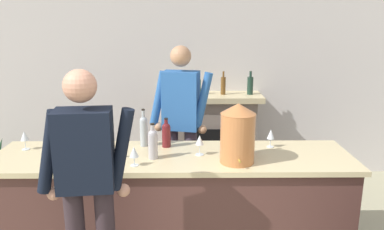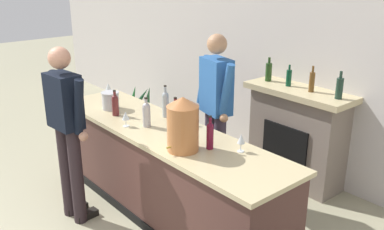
{
  "view_description": "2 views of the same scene",
  "coord_description": "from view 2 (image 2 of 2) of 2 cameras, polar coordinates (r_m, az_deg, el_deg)",
  "views": [
    {
      "loc": [
        0.12,
        -1.14,
        2.1
      ],
      "look_at": [
        0.15,
        2.44,
        1.18
      ],
      "focal_mm": 35.0,
      "sensor_mm": 36.0,
      "label": 1
    },
    {
      "loc": [
        3.22,
        -0.45,
        2.52
      ],
      "look_at": [
        0.02,
        2.26,
        1.04
      ],
      "focal_mm": 40.0,
      "sensor_mm": 36.0,
      "label": 2
    }
  ],
  "objects": [
    {
      "name": "wine_bottle_rose_blush",
      "position": [
        4.42,
        -2.22,
        0.54
      ],
      "size": [
        0.08,
        0.08,
        0.27
      ],
      "color": "#5B181C",
      "rests_on": "bar_counter"
    },
    {
      "name": "person_bartender",
      "position": [
        4.63,
        3.14,
        0.69
      ],
      "size": [
        0.65,
        0.36,
        1.85
      ],
      "color": "#403647",
      "rests_on": "ground_plane"
    },
    {
      "name": "wine_glass_front_right",
      "position": [
        5.4,
        -11.11,
        3.67
      ],
      "size": [
        0.07,
        0.07,
        0.17
      ],
      "color": "silver",
      "rests_on": "bar_counter"
    },
    {
      "name": "potted_plant_corner",
      "position": [
        6.92,
        -6.86,
        0.5
      ],
      "size": [
        0.45,
        0.47,
        0.72
      ],
      "color": "#4F4F3E",
      "rests_on": "ground_plane"
    },
    {
      "name": "wall_back_panel",
      "position": [
        5.47,
        12.6,
        6.91
      ],
      "size": [
        12.0,
        0.07,
        2.75
      ],
      "color": "beige",
      "rests_on": "ground_plane"
    },
    {
      "name": "fireplace_stone",
      "position": [
        5.26,
        13.78,
        -2.57
      ],
      "size": [
        1.29,
        0.52,
        1.47
      ],
      "color": "gray",
      "rests_on": "ground_plane"
    },
    {
      "name": "wine_glass_near_bucket",
      "position": [
        4.07,
        -2.07,
        -1.12
      ],
      "size": [
        0.07,
        0.07,
        0.18
      ],
      "color": "silver",
      "rests_on": "bar_counter"
    },
    {
      "name": "person_customer",
      "position": [
        4.36,
        -16.32,
        -1.69
      ],
      "size": [
        0.66,
        0.33,
        1.81
      ],
      "color": "#2D2126",
      "rests_on": "ground_plane"
    },
    {
      "name": "bar_counter",
      "position": [
        4.49,
        -3.84,
        -7.56
      ],
      "size": [
        3.1,
        0.78,
        0.96
      ],
      "color": "#4D2E29",
      "rests_on": "ground_plane"
    },
    {
      "name": "wine_bottle_port_short",
      "position": [
        4.33,
        -6.1,
        0.2
      ],
      "size": [
        0.08,
        0.08,
        0.31
      ],
      "color": "#AAA5AB",
      "rests_on": "bar_counter"
    },
    {
      "name": "copper_dispenser",
      "position": [
        3.71,
        -1.23,
        -1.19
      ],
      "size": [
        0.29,
        0.32,
        0.49
      ],
      "color": "#B76E3C",
      "rests_on": "bar_counter"
    },
    {
      "name": "wine_bottle_cabernet_heavy",
      "position": [
        3.78,
        2.42,
        -2.59
      ],
      "size": [
        0.06,
        0.06,
        0.31
      ],
      "color": "maroon",
      "rests_on": "bar_counter"
    },
    {
      "name": "wine_bottle_chardonnay_pale",
      "position": [
        4.59,
        -3.56,
        1.61
      ],
      "size": [
        0.07,
        0.07,
        0.35
      ],
      "color": "#9FAAB1",
      "rests_on": "bar_counter"
    },
    {
      "name": "wine_glass_mid_counter",
      "position": [
        3.75,
        6.57,
        -3.24
      ],
      "size": [
        0.07,
        0.07,
        0.17
      ],
      "color": "silver",
      "rests_on": "bar_counter"
    },
    {
      "name": "wine_bottle_burgundy_dark",
      "position": [
        4.7,
        -10.21,
        1.45
      ],
      "size": [
        0.07,
        0.07,
        0.28
      ],
      "color": "maroon",
      "rests_on": "bar_counter"
    },
    {
      "name": "wine_glass_front_left",
      "position": [
        4.36,
        -8.84,
        -0.15
      ],
      "size": [
        0.07,
        0.07,
        0.16
      ],
      "color": "silver",
      "rests_on": "bar_counter"
    },
    {
      "name": "ice_bucket_steel",
      "position": [
        4.94,
        -10.82,
        1.92
      ],
      "size": [
        0.2,
        0.2,
        0.2
      ],
      "color": "silver",
      "rests_on": "bar_counter"
    }
  ]
}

